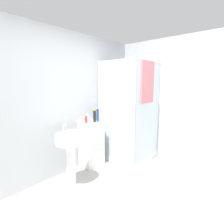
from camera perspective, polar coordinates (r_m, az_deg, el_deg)
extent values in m
plane|color=#9E9B93|center=(2.59, 12.06, -29.54)|extent=(12.00, 12.00, 0.00)
cube|color=silver|center=(3.20, -14.69, 2.63)|extent=(6.40, 0.06, 2.50)
cube|color=silver|center=(3.62, 26.05, 2.75)|extent=(0.06, 6.40, 2.50)
cube|color=white|center=(4.00, 5.24, -13.61)|extent=(0.92, 0.92, 0.09)
cylinder|color=silver|center=(4.34, 4.14, 1.61)|extent=(0.04, 0.04, 2.03)
cylinder|color=silver|center=(3.68, -4.22, 0.15)|extent=(0.04, 0.04, 2.03)
cylinder|color=silver|center=(3.88, 14.65, 0.35)|extent=(0.04, 0.04, 2.03)
cylinder|color=silver|center=(3.12, 7.32, -1.64)|extent=(0.04, 0.04, 2.03)
cylinder|color=silver|center=(3.46, 11.96, 15.98)|extent=(0.89, 0.04, 0.04)
cylinder|color=silver|center=(3.97, 0.32, 15.35)|extent=(0.89, 0.04, 0.04)
cylinder|color=silver|center=(3.35, 1.13, 16.40)|extent=(0.04, 0.89, 0.04)
cylinder|color=silver|center=(4.06, 9.49, 15.09)|extent=(0.04, 0.89, 0.04)
cube|color=silver|center=(3.48, 11.57, -0.12)|extent=(0.85, 0.01, 1.91)
cube|color=silver|center=(3.37, 0.94, -0.25)|extent=(0.01, 0.85, 1.91)
cylinder|color=#B7BABF|center=(4.16, 3.03, -1.02)|extent=(0.02, 0.02, 1.53)
cylinder|color=#B7BABF|center=(4.06, 3.69, 9.83)|extent=(0.07, 0.07, 0.04)
cube|color=#D1757F|center=(3.35, 11.53, 9.57)|extent=(0.43, 0.03, 0.77)
cube|color=silver|center=(3.48, -6.68, -10.35)|extent=(0.42, 0.32, 0.87)
sphere|color=gold|center=(3.35, -4.74, -10.33)|extent=(0.02, 0.02, 0.02)
cylinder|color=white|center=(2.98, -13.30, -16.07)|extent=(0.14, 0.14, 0.69)
cylinder|color=white|center=(2.83, -13.63, -8.41)|extent=(0.45, 0.45, 0.15)
cylinder|color=#B7BABF|center=(2.91, -15.53, -5.09)|extent=(0.02, 0.02, 0.13)
cube|color=#B7BABF|center=(2.87, -15.19, -4.16)|extent=(0.02, 0.07, 0.02)
cylinder|color=red|center=(3.28, -8.48, -2.76)|extent=(0.05, 0.05, 0.11)
cylinder|color=black|center=(3.27, -8.51, -1.68)|extent=(0.02, 0.02, 0.02)
cube|color=black|center=(3.25, -8.37, -1.44)|extent=(0.01, 0.03, 0.01)
cylinder|color=black|center=(3.36, -5.73, -1.41)|extent=(0.05, 0.05, 0.22)
cylinder|color=gold|center=(3.34, -5.77, 0.65)|extent=(0.05, 0.05, 0.02)
cylinder|color=#1E4C93|center=(3.38, -4.70, -1.32)|extent=(0.05, 0.05, 0.22)
cylinder|color=black|center=(3.36, -4.73, 0.70)|extent=(0.04, 0.04, 0.02)
cylinder|color=beige|center=(3.38, -8.11, -2.11)|extent=(0.05, 0.05, 0.14)
cylinder|color=silver|center=(3.36, -8.14, -0.80)|extent=(0.02, 0.02, 0.02)
cube|color=silver|center=(3.35, -8.01, -0.56)|extent=(0.01, 0.03, 0.01)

